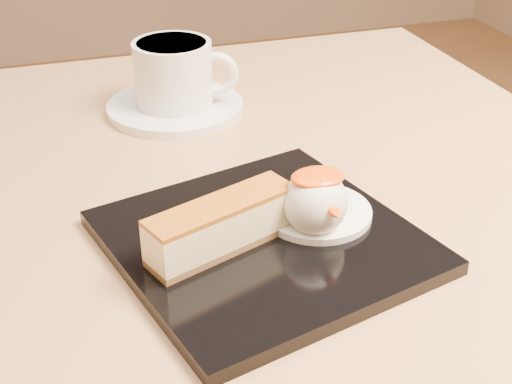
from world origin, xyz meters
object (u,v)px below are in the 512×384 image
object	(u,v)px
table	(215,337)
dessert_plate	(264,242)
saucer	(175,107)
ice_cream_scoop	(315,202)
coffee_cup	(175,72)
cheesecake	(222,225)

from	to	relation	value
table	dessert_plate	distance (m)	0.18
dessert_plate	saucer	distance (m)	0.28
ice_cream_scoop	coffee_cup	size ratio (longest dim) A/B	0.46
table	ice_cream_scoop	world-z (taller)	ice_cream_scoop
ice_cream_scoop	saucer	size ratio (longest dim) A/B	0.34
ice_cream_scoop	coffee_cup	world-z (taller)	coffee_cup
table	saucer	bearing A→B (deg)	86.15
dessert_plate	coffee_cup	size ratio (longest dim) A/B	1.97
table	coffee_cup	xyz separation A→B (m)	(0.02, 0.20, 0.20)
table	coffee_cup	size ratio (longest dim) A/B	7.17
cheesecake	coffee_cup	xyz separation A→B (m)	(0.03, 0.29, 0.01)
dessert_plate	ice_cream_scoop	bearing A→B (deg)	-7.13
cheesecake	saucer	xyz separation A→B (m)	(0.03, 0.29, -0.03)
dessert_plate	coffee_cup	bearing A→B (deg)	91.38
table	ice_cream_scoop	distance (m)	0.22
dessert_plate	saucer	world-z (taller)	dessert_plate
table	cheesecake	size ratio (longest dim) A/B	6.45
ice_cream_scoop	saucer	xyz separation A→B (m)	(-0.05, 0.29, -0.03)
cheesecake	coffee_cup	size ratio (longest dim) A/B	1.11
dessert_plate	cheesecake	world-z (taller)	cheesecake
saucer	ice_cream_scoop	bearing A→B (deg)	-80.39
dessert_plate	saucer	xyz separation A→B (m)	(-0.01, 0.28, -0.00)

